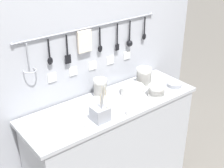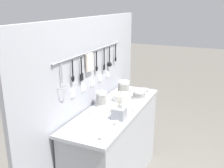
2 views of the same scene
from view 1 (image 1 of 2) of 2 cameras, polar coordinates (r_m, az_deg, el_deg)
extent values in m
cube|color=#ADAFB5|center=(2.52, -0.07, -3.82)|extent=(1.50, 0.50, 0.03)
cube|color=#ADAFB5|center=(2.79, -0.07, -12.03)|extent=(1.44, 0.48, 0.90)
cube|color=#A8AAB2|center=(2.72, -3.74, -1.35)|extent=(2.30, 0.04, 1.83)
cylinder|color=#93969E|center=(2.47, -3.72, 10.36)|extent=(1.29, 0.01, 0.01)
sphere|color=#93969E|center=(2.19, -17.85, 6.91)|extent=(0.02, 0.02, 0.02)
sphere|color=#93969E|center=(2.87, 7.21, 12.58)|extent=(0.02, 0.02, 0.02)
cylinder|color=#93969E|center=(2.24, -15.14, 5.19)|extent=(0.01, 0.01, 0.16)
torus|color=#93969E|center=(2.29, -14.78, 2.38)|extent=(0.10, 0.10, 0.01)
cylinder|color=#93969E|center=(2.23, -15.54, 7.35)|extent=(0.00, 0.01, 0.02)
cylinder|color=black|center=(2.30, -11.46, 6.39)|extent=(0.01, 0.01, 0.14)
ellipsoid|color=black|center=(2.34, -11.24, 4.16)|extent=(0.04, 0.02, 0.06)
cylinder|color=#93969E|center=(2.29, -11.78, 8.31)|extent=(0.01, 0.01, 0.02)
cylinder|color=black|center=(2.37, -8.23, 7.01)|extent=(0.01, 0.01, 0.16)
cube|color=black|center=(2.41, -8.05, 4.50)|extent=(0.05, 0.01, 0.07)
cylinder|color=#93969E|center=(2.35, -8.52, 9.11)|extent=(0.01, 0.01, 0.02)
cube|color=beige|center=(2.45, -5.05, 7.76)|extent=(0.12, 0.02, 0.17)
cylinder|color=#93969E|center=(2.43, -5.30, 9.86)|extent=(0.01, 0.01, 0.02)
cylinder|color=black|center=(2.52, -2.23, 8.63)|extent=(0.01, 0.01, 0.15)
ellipsoid|color=black|center=(2.56, -2.18, 6.45)|extent=(0.04, 0.02, 0.06)
cylinder|color=#93969E|center=(2.51, -2.42, 10.51)|extent=(0.01, 0.01, 0.02)
cylinder|color=black|center=(2.63, 0.98, 9.11)|extent=(0.01, 0.01, 0.18)
cube|color=black|center=(2.67, 0.96, 6.74)|extent=(0.04, 0.01, 0.06)
cylinder|color=#93969E|center=(2.61, 0.83, 11.20)|extent=(0.01, 0.01, 0.02)
cylinder|color=black|center=(2.72, 3.27, 9.64)|extent=(0.01, 0.01, 0.18)
sphere|color=black|center=(2.75, 3.21, 7.43)|extent=(0.06, 0.06, 0.06)
cylinder|color=#93969E|center=(2.70, 3.15, 11.68)|extent=(0.01, 0.01, 0.02)
cylinder|color=black|center=(2.82, 5.99, 10.56)|extent=(0.01, 0.01, 0.15)
ellipsoid|color=black|center=(2.85, 5.89, 8.63)|extent=(0.04, 0.02, 0.06)
cylinder|color=#93969E|center=(2.81, 5.90, 12.21)|extent=(0.00, 0.01, 0.02)
cube|color=white|center=(2.42, -10.92, 1.15)|extent=(0.07, 0.01, 0.07)
cube|color=white|center=(2.50, -7.14, 2.32)|extent=(0.07, 0.01, 0.07)
cube|color=white|center=(2.59, -3.61, 3.40)|extent=(0.07, 0.01, 0.07)
cube|color=white|center=(2.69, -0.32, 4.39)|extent=(0.07, 0.01, 0.07)
cube|color=white|center=(2.80, 2.73, 5.29)|extent=(0.07, 0.01, 0.07)
cylinder|color=silver|center=(2.80, 5.81, 0.28)|extent=(0.13, 0.13, 0.05)
cylinder|color=silver|center=(2.78, 5.83, 0.80)|extent=(0.13, 0.13, 0.05)
cylinder|color=silver|center=(2.77, 5.86, 1.33)|extent=(0.13, 0.13, 0.05)
cylinder|color=silver|center=(2.76, 5.89, 1.86)|extent=(0.13, 0.13, 0.05)
cylinder|color=silver|center=(2.75, 5.91, 2.39)|extent=(0.13, 0.13, 0.05)
cylinder|color=silver|center=(2.61, -2.14, -1.70)|extent=(0.11, 0.11, 0.05)
cylinder|color=silver|center=(2.60, -2.15, -1.18)|extent=(0.11, 0.11, 0.05)
cylinder|color=silver|center=(2.58, -2.16, -0.65)|extent=(0.11, 0.11, 0.05)
cylinder|color=silver|center=(2.57, -2.17, -0.12)|extent=(0.11, 0.11, 0.05)
cylinder|color=silver|center=(2.56, -2.18, 0.41)|extent=(0.11, 0.11, 0.05)
cylinder|color=silver|center=(2.63, 8.09, -1.71)|extent=(0.14, 0.14, 0.05)
cylinder|color=silver|center=(2.62, 8.13, -1.23)|extent=(0.14, 0.14, 0.05)
cylinder|color=silver|center=(2.61, 8.16, -0.74)|extent=(0.14, 0.14, 0.05)
cylinder|color=silver|center=(2.65, 3.73, -1.69)|extent=(0.20, 0.20, 0.01)
cylinder|color=silver|center=(2.65, 3.74, -1.49)|extent=(0.20, 0.20, 0.01)
cylinder|color=silver|center=(2.64, 3.75, -1.29)|extent=(0.20, 0.20, 0.01)
cylinder|color=silver|center=(2.64, 3.75, -1.09)|extent=(0.20, 0.20, 0.01)
cylinder|color=silver|center=(2.63, 3.76, -0.88)|extent=(0.20, 0.20, 0.01)
cylinder|color=silver|center=(2.63, 3.77, -0.68)|extent=(0.20, 0.20, 0.01)
cylinder|color=silver|center=(2.62, 3.77, -0.48)|extent=(0.20, 0.20, 0.01)
cylinder|color=#93969E|center=(2.82, 11.36, -0.11)|extent=(0.13, 0.13, 0.03)
cube|color=#93969E|center=(2.28, -2.20, -5.44)|extent=(0.12, 0.12, 0.11)
cylinder|color=#93969E|center=(2.22, -1.93, -3.93)|extent=(0.01, 0.02, 0.17)
cylinder|color=#93969E|center=(2.23, -1.74, -2.94)|extent=(0.04, 0.03, 0.22)
cylinder|color=#C6B793|center=(2.25, -1.61, -2.73)|extent=(0.01, 0.03, 0.21)
cylinder|color=#C6B793|center=(2.22, -0.97, -3.42)|extent=(0.01, 0.03, 0.20)
cylinder|color=#C6B793|center=(2.26, -1.79, -2.60)|extent=(0.02, 0.02, 0.21)
cylinder|color=#C6B793|center=(2.24, -2.03, -3.59)|extent=(0.03, 0.02, 0.16)
cylinder|color=silver|center=(2.80, 3.59, 0.27)|extent=(0.04, 0.04, 0.04)
cylinder|color=silver|center=(2.22, -4.51, -7.57)|extent=(0.04, 0.04, 0.04)
cylinder|color=silver|center=(2.37, 3.04, -5.17)|extent=(0.04, 0.04, 0.04)
cylinder|color=silver|center=(2.85, 8.49, 0.52)|extent=(0.04, 0.04, 0.04)
cylinder|color=silver|center=(2.44, -1.99, -4.13)|extent=(0.04, 0.04, 0.04)
cylinder|color=silver|center=(2.51, -6.47, -3.34)|extent=(0.04, 0.04, 0.04)
cylinder|color=silver|center=(2.73, 8.29, -0.69)|extent=(0.04, 0.04, 0.04)
cylinder|color=silver|center=(2.11, -11.11, -10.24)|extent=(0.04, 0.04, 0.04)
cylinder|color=silver|center=(2.57, -0.01, -2.25)|extent=(0.04, 0.04, 0.04)
camera|label=2|loc=(1.21, -85.67, -10.59)|focal=42.00mm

